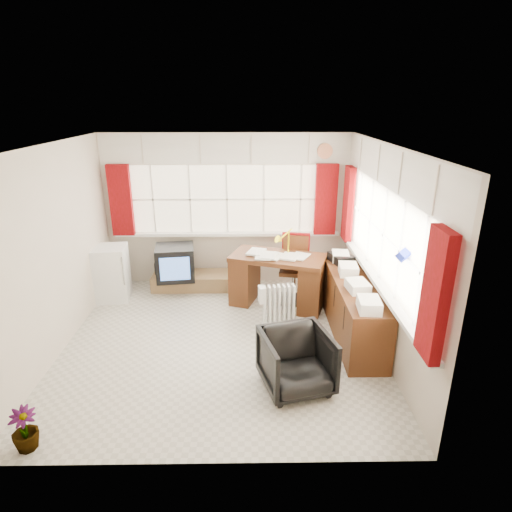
{
  "coord_description": "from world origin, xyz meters",
  "views": [
    {
      "loc": [
        0.37,
        -4.87,
        2.98
      ],
      "look_at": [
        0.45,
        0.55,
        0.99
      ],
      "focal_mm": 30.0,
      "sensor_mm": 36.0,
      "label": 1
    }
  ],
  "objects_px": {
    "credenza": "(352,307)",
    "mini_fridge": "(111,273)",
    "task_chair": "(295,265)",
    "desk": "(278,278)",
    "office_chair": "(296,361)",
    "tv_bench": "(195,281)",
    "crt_tv": "(175,263)",
    "desk_lamp": "(289,236)",
    "radiator": "(279,312)"
  },
  "relations": [
    {
      "from": "credenza",
      "to": "mini_fridge",
      "type": "height_order",
      "value": "mini_fridge"
    },
    {
      "from": "task_chair",
      "to": "mini_fridge",
      "type": "xyz_separation_m",
      "value": [
        -2.87,
        0.03,
        -0.13
      ]
    },
    {
      "from": "desk",
      "to": "office_chair",
      "type": "height_order",
      "value": "desk"
    },
    {
      "from": "desk",
      "to": "credenza",
      "type": "xyz_separation_m",
      "value": [
        0.94,
        -0.88,
        -0.05
      ]
    },
    {
      "from": "tv_bench",
      "to": "crt_tv",
      "type": "relative_size",
      "value": 2.11
    },
    {
      "from": "tv_bench",
      "to": "crt_tv",
      "type": "xyz_separation_m",
      "value": [
        -0.28,
        -0.19,
        0.4
      ]
    },
    {
      "from": "tv_bench",
      "to": "mini_fridge",
      "type": "xyz_separation_m",
      "value": [
        -1.25,
        -0.39,
        0.3
      ]
    },
    {
      "from": "desk_lamp",
      "to": "crt_tv",
      "type": "distance_m",
      "value": 1.9
    },
    {
      "from": "task_chair",
      "to": "tv_bench",
      "type": "height_order",
      "value": "task_chair"
    },
    {
      "from": "radiator",
      "to": "mini_fridge",
      "type": "distance_m",
      "value": 2.76
    },
    {
      "from": "office_chair",
      "to": "credenza",
      "type": "bearing_deg",
      "value": 37.87
    },
    {
      "from": "radiator",
      "to": "mini_fridge",
      "type": "bearing_deg",
      "value": 158.08
    },
    {
      "from": "tv_bench",
      "to": "task_chair",
      "type": "bearing_deg",
      "value": -14.44
    },
    {
      "from": "task_chair",
      "to": "radiator",
      "type": "bearing_deg",
      "value": -107.26
    },
    {
      "from": "desk",
      "to": "office_chair",
      "type": "xyz_separation_m",
      "value": [
        0.07,
        -2.04,
        -0.11
      ]
    },
    {
      "from": "mini_fridge",
      "to": "desk",
      "type": "bearing_deg",
      "value": -5.44
    },
    {
      "from": "office_chair",
      "to": "credenza",
      "type": "height_order",
      "value": "credenza"
    },
    {
      "from": "crt_tv",
      "to": "desk",
      "type": "bearing_deg",
      "value": -15.58
    },
    {
      "from": "desk",
      "to": "tv_bench",
      "type": "xyz_separation_m",
      "value": [
        -1.34,
        0.64,
        -0.32
      ]
    },
    {
      "from": "radiator",
      "to": "tv_bench",
      "type": "bearing_deg",
      "value": 132.61
    },
    {
      "from": "radiator",
      "to": "mini_fridge",
      "type": "relative_size",
      "value": 0.76
    },
    {
      "from": "radiator",
      "to": "desk_lamp",
      "type": "bearing_deg",
      "value": 77.39
    },
    {
      "from": "mini_fridge",
      "to": "tv_bench",
      "type": "bearing_deg",
      "value": 17.36
    },
    {
      "from": "desk_lamp",
      "to": "radiator",
      "type": "xyz_separation_m",
      "value": [
        -0.19,
        -0.84,
        -0.81
      ]
    },
    {
      "from": "task_chair",
      "to": "mini_fridge",
      "type": "distance_m",
      "value": 2.87
    },
    {
      "from": "office_chair",
      "to": "radiator",
      "type": "distance_m",
      "value": 1.26
    },
    {
      "from": "mini_fridge",
      "to": "crt_tv",
      "type": "bearing_deg",
      "value": 11.87
    },
    {
      "from": "task_chair",
      "to": "tv_bench",
      "type": "distance_m",
      "value": 1.72
    },
    {
      "from": "credenza",
      "to": "desk",
      "type": "bearing_deg",
      "value": 136.78
    },
    {
      "from": "desk",
      "to": "radiator",
      "type": "distance_m",
      "value": 0.8
    },
    {
      "from": "desk",
      "to": "credenza",
      "type": "distance_m",
      "value": 1.29
    },
    {
      "from": "tv_bench",
      "to": "crt_tv",
      "type": "distance_m",
      "value": 0.52
    },
    {
      "from": "tv_bench",
      "to": "office_chair",
      "type": "bearing_deg",
      "value": -62.15
    },
    {
      "from": "desk_lamp",
      "to": "crt_tv",
      "type": "height_order",
      "value": "desk_lamp"
    },
    {
      "from": "desk",
      "to": "task_chair",
      "type": "xyz_separation_m",
      "value": [
        0.28,
        0.22,
        0.11
      ]
    },
    {
      "from": "credenza",
      "to": "crt_tv",
      "type": "bearing_deg",
      "value": 152.46
    },
    {
      "from": "desk_lamp",
      "to": "radiator",
      "type": "height_order",
      "value": "desk_lamp"
    },
    {
      "from": "office_chair",
      "to": "tv_bench",
      "type": "bearing_deg",
      "value": 102.5
    },
    {
      "from": "desk_lamp",
      "to": "tv_bench",
      "type": "height_order",
      "value": "desk_lamp"
    },
    {
      "from": "desk_lamp",
      "to": "crt_tv",
      "type": "bearing_deg",
      "value": 167.59
    },
    {
      "from": "office_chair",
      "to": "tv_bench",
      "type": "xyz_separation_m",
      "value": [
        -1.41,
        2.68,
        -0.21
      ]
    },
    {
      "from": "tv_bench",
      "to": "radiator",
      "type": "bearing_deg",
      "value": -47.39
    },
    {
      "from": "crt_tv",
      "to": "mini_fridge",
      "type": "distance_m",
      "value": 1.0
    },
    {
      "from": "desk_lamp",
      "to": "credenza",
      "type": "relative_size",
      "value": 0.2
    },
    {
      "from": "radiator",
      "to": "crt_tv",
      "type": "xyz_separation_m",
      "value": [
        -1.58,
        1.23,
        0.25
      ]
    },
    {
      "from": "task_chair",
      "to": "mini_fridge",
      "type": "relative_size",
      "value": 1.22
    },
    {
      "from": "office_chair",
      "to": "desk",
      "type": "bearing_deg",
      "value": 76.75
    },
    {
      "from": "office_chair",
      "to": "mini_fridge",
      "type": "relative_size",
      "value": 0.85
    },
    {
      "from": "office_chair",
      "to": "crt_tv",
      "type": "relative_size",
      "value": 1.09
    },
    {
      "from": "radiator",
      "to": "office_chair",
      "type": "bearing_deg",
      "value": -85.03
    }
  ]
}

